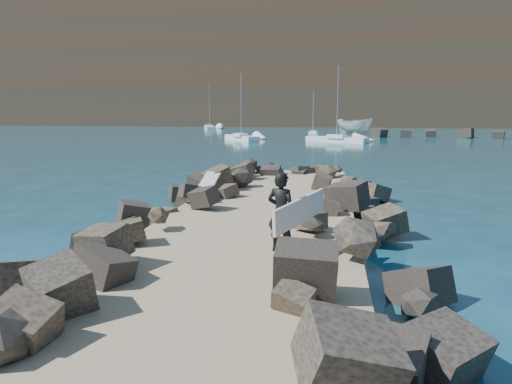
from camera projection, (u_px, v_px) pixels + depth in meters
ground at (261, 231)px, 15.09m from camera, size 800.00×800.00×0.00m
jetty at (250, 239)px, 13.09m from camera, size 6.00×26.00×0.60m
riprap_left at (160, 224)px, 14.00m from camera, size 2.60×22.00×1.00m
riprap_right at (353, 232)px, 13.08m from camera, size 2.60×22.00×1.00m
headland at (354, 76)px, 166.09m from camera, size 360.00×140.00×32.00m
surfboard_resting at (208, 186)px, 17.82m from camera, size 0.70×2.39×0.08m
boat_imported at (354, 126)px, 77.22m from camera, size 6.93×5.85×2.58m
surfer_with_board at (284, 212)px, 10.80m from camera, size 1.40×2.20×1.93m
sailboat_e at (210, 128)px, 92.89m from camera, size 4.32×8.04×9.46m
sailboat_a at (241, 138)px, 59.54m from camera, size 5.60×6.72×8.68m
sailboat_b at (313, 135)px, 66.06m from camera, size 1.59×5.48×6.70m
sailboat_c at (337, 139)px, 56.24m from camera, size 7.72×5.09×9.33m
headland_buildings at (377, 20)px, 154.23m from camera, size 137.50×30.50×5.00m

